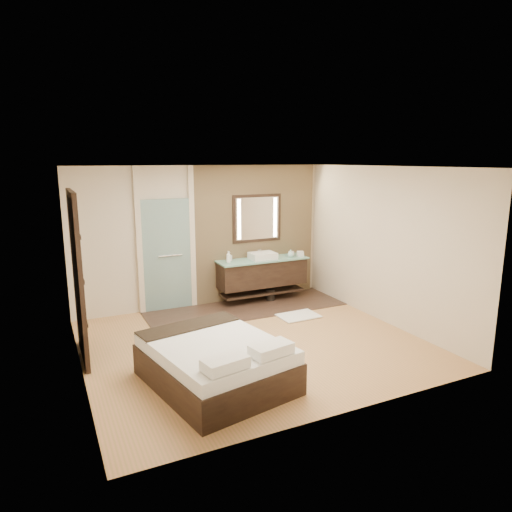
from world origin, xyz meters
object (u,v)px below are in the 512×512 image
bed (216,362)px  vanity (262,273)px  waste_bin (270,295)px  mirror_unit (257,218)px

bed → vanity: bearing=43.2°
bed → waste_bin: size_ratio=8.82×
mirror_unit → waste_bin: mirror_unit is taller
mirror_unit → waste_bin: 1.57m
mirror_unit → bed: size_ratio=0.51×
bed → waste_bin: 3.61m
mirror_unit → waste_bin: bearing=-63.4°
waste_bin → bed: bearing=-128.4°
vanity → waste_bin: 0.49m
bed → waste_bin: bed is taller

